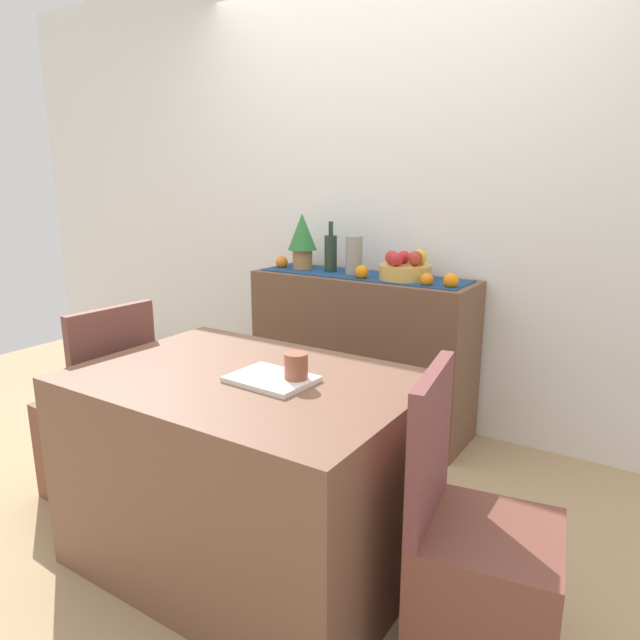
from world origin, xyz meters
TOP-DOWN VIEW (x-y plane):
  - ground_plane at (0.00, 0.00)m, footprint 6.40×6.40m
  - room_wall_rear at (0.00, 1.18)m, footprint 6.40×0.06m
  - sideboard_console at (-0.04, 0.92)m, footprint 1.26×0.42m
  - table_runner at (-0.04, 0.92)m, footprint 1.19×0.32m
  - fruit_bowl at (0.22, 0.92)m, footprint 0.28×0.28m
  - apple_front at (0.15, 0.90)m, footprint 0.07×0.07m
  - apple_left at (0.19, 0.95)m, footprint 0.07×0.07m
  - apple_center at (0.27, 0.98)m, footprint 0.08×0.08m
  - apple_rear at (0.20, 0.84)m, footprint 0.07×0.07m
  - apple_right at (0.28, 0.91)m, footprint 0.08×0.08m
  - wine_bottle at (-0.25, 0.92)m, footprint 0.07×0.07m
  - ceramic_vase at (-0.10, 0.92)m, footprint 0.09×0.09m
  - potted_plant at (-0.44, 0.92)m, footprint 0.17×0.17m
  - orange_loose_end at (0.50, 0.83)m, footprint 0.08×0.08m
  - orange_loose_mid at (0.01, 0.82)m, footprint 0.08×0.08m
  - orange_loose_near_bowl at (0.38, 0.82)m, footprint 0.07×0.07m
  - orange_loose_far at (-0.58, 0.90)m, footprint 0.07×0.07m
  - dining_table at (0.21, -0.39)m, footprint 1.21×0.84m
  - open_book at (0.32, -0.39)m, footprint 0.29×0.22m
  - coffee_cup at (0.41, -0.36)m, footprint 0.08×0.08m
  - chair_near_window at (-0.66, -0.39)m, footprint 0.42×0.42m
  - chair_by_corner at (1.08, -0.39)m, footprint 0.46×0.46m

SIDE VIEW (x-z plane):
  - ground_plane at x=0.00m, z-range -0.02..0.00m
  - chair_near_window at x=-0.66m, z-range -0.18..0.72m
  - chair_by_corner at x=1.08m, z-range -0.18..0.72m
  - dining_table at x=0.21m, z-range 0.00..0.74m
  - sideboard_console at x=-0.04m, z-range 0.00..0.89m
  - open_book at x=0.32m, z-range 0.74..0.76m
  - coffee_cup at x=0.41m, z-range 0.74..0.85m
  - table_runner at x=-0.04m, z-range 0.89..0.90m
  - orange_loose_near_bowl at x=0.38m, z-range 0.89..0.96m
  - orange_loose_far at x=-0.58m, z-range 0.89..0.96m
  - orange_loose_mid at x=0.01m, z-range 0.89..0.97m
  - orange_loose_end at x=0.50m, z-range 0.89..0.97m
  - fruit_bowl at x=0.22m, z-range 0.90..0.97m
  - ceramic_vase at x=-0.10m, z-range 0.89..1.11m
  - wine_bottle at x=-0.25m, z-range 0.86..1.15m
  - apple_left at x=0.19m, z-range 0.97..1.04m
  - apple_rear at x=0.20m, z-range 0.97..1.04m
  - apple_front at x=0.15m, z-range 0.97..1.04m
  - apple_right at x=0.28m, z-range 0.97..1.05m
  - apple_center at x=0.27m, z-range 0.97..1.05m
  - potted_plant at x=-0.44m, z-range 0.91..1.24m
  - room_wall_rear at x=0.00m, z-range 0.00..2.70m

